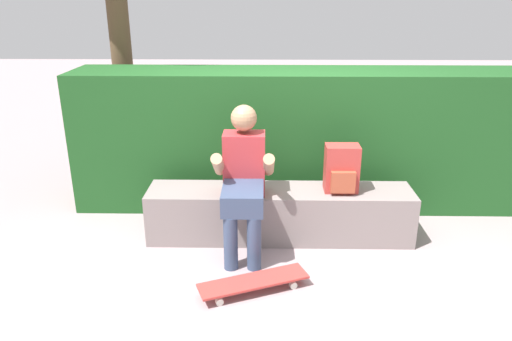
{
  "coord_description": "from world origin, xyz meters",
  "views": [
    {
      "loc": [
        -0.14,
        -3.48,
        2.03
      ],
      "look_at": [
        -0.21,
        0.24,
        0.64
      ],
      "focal_mm": 33.58,
      "sensor_mm": 36.0,
      "label": 1
    }
  ],
  "objects_px": {
    "person_skater": "(244,177)",
    "skateboard_near_person": "(254,282)",
    "backpack_on_bench": "(342,169)",
    "bench_main": "(280,213)"
  },
  "relations": [
    {
      "from": "bench_main",
      "to": "person_skater",
      "type": "distance_m",
      "value": 0.56
    },
    {
      "from": "bench_main",
      "to": "backpack_on_bench",
      "type": "relative_size",
      "value": 5.67
    },
    {
      "from": "bench_main",
      "to": "skateboard_near_person",
      "type": "relative_size",
      "value": 2.77
    },
    {
      "from": "person_skater",
      "to": "backpack_on_bench",
      "type": "distance_m",
      "value": 0.84
    },
    {
      "from": "backpack_on_bench",
      "to": "bench_main",
      "type": "bearing_deg",
      "value": 178.94
    },
    {
      "from": "skateboard_near_person",
      "to": "backpack_on_bench",
      "type": "height_order",
      "value": "backpack_on_bench"
    },
    {
      "from": "bench_main",
      "to": "backpack_on_bench",
      "type": "bearing_deg",
      "value": -1.06
    },
    {
      "from": "person_skater",
      "to": "skateboard_near_person",
      "type": "relative_size",
      "value": 1.46
    },
    {
      "from": "bench_main",
      "to": "skateboard_near_person",
      "type": "bearing_deg",
      "value": -104.17
    },
    {
      "from": "skateboard_near_person",
      "to": "person_skater",
      "type": "bearing_deg",
      "value": 98.56
    }
  ]
}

